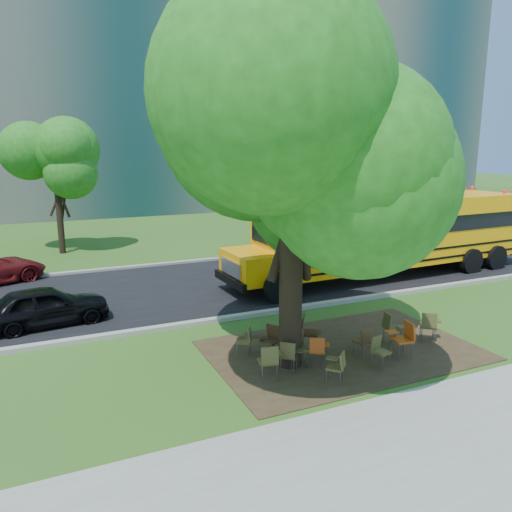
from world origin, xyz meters
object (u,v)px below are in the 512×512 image
school_bus (391,231)px  chair_6 (404,336)px  chair_5 (379,349)px  chair_8 (245,338)px  chair_0 (270,359)px  chair_4 (318,348)px  main_tree (293,158)px  black_car (46,306)px  chair_1 (289,353)px  chair_2 (338,364)px  chair_3 (296,344)px  chair_7 (429,324)px  chair_11 (364,339)px  chair_9 (270,337)px  chair_12 (392,326)px  chair_10 (308,330)px

school_bus → chair_6: school_bus is taller
chair_5 → chair_8: 3.38m
chair_0 → chair_4: (1.41, 0.18, -0.05)m
main_tree → black_car: (-5.40, 5.55, -4.45)m
chair_1 → chair_2: bearing=-12.7°
chair_3 → chair_6: chair_6 is taller
chair_5 → chair_7: bearing=-177.0°
chair_3 → chair_11: (1.89, -0.24, -0.08)m
chair_0 → chair_7: size_ratio=1.00×
chair_7 → black_car: (-9.64, 5.78, 0.08)m
main_tree → chair_0: (-0.80, -0.52, -4.53)m
chair_1 → chair_9: 1.08m
chair_9 → black_car: size_ratio=0.23×
chair_5 → chair_12: (1.21, 1.03, 0.06)m
main_tree → chair_12: size_ratio=9.69×
main_tree → chair_10: size_ratio=8.98×
chair_4 → chair_12: bearing=38.0°
school_bus → chair_3: 10.28m
chair_9 → black_car: (-5.20, 4.82, 0.11)m
chair_2 → chair_11: 1.78m
chair_1 → chair_8: 1.49m
chair_8 → chair_12: (3.92, -0.98, 0.06)m
chair_11 → black_car: size_ratio=0.22×
chair_5 → black_car: bearing=-56.9°
chair_11 → chair_4: bearing=175.3°
chair_1 → chair_12: size_ratio=0.91×
chair_8 → chair_9: 0.63m
chair_3 → chair_11: 1.91m
chair_2 → chair_12: chair_12 is taller
chair_7 → chair_12: 1.12m
chair_2 → chair_5: (1.41, 0.32, -0.00)m
chair_9 → chair_3: bearing=170.5°
chair_10 → chair_5: bearing=68.9°
chair_2 → chair_0: bearing=105.7°
chair_4 → chair_5: 1.50m
chair_5 → chair_7: chair_7 is taller
chair_9 → chair_10: bearing=-127.1°
chair_1 → school_bus: bearing=78.3°
chair_8 → chair_9: size_ratio=0.94×
chair_0 → chair_9: chair_0 is taller
chair_2 → black_car: black_car is taller
chair_2 → chair_12: 2.96m
chair_8 → chair_3: bearing=-113.0°
chair_0 → chair_1: size_ratio=1.08×
chair_1 → chair_5: 2.24m
main_tree → chair_5: bearing=-27.1°
chair_11 → chair_12: size_ratio=0.90×
chair_0 → chair_7: same height
chair_7 → chair_9: (-4.44, 0.96, -0.03)m
chair_6 → chair_12: bearing=-9.6°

